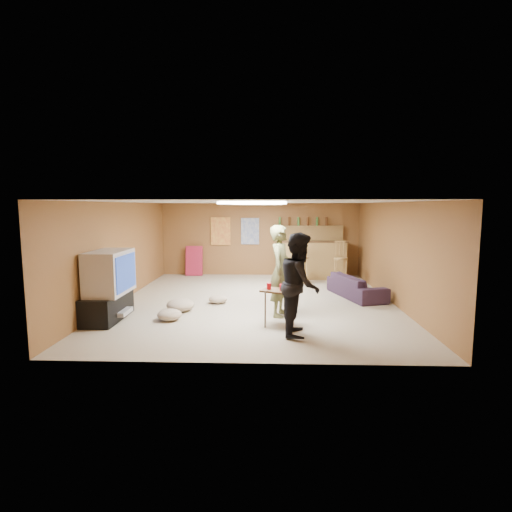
{
  "coord_description": "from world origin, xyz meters",
  "views": [
    {
      "loc": [
        0.32,
        -8.67,
        2.12
      ],
      "look_at": [
        0.0,
        0.2,
        1.0
      ],
      "focal_mm": 28.0,
      "sensor_mm": 36.0,
      "label": 1
    }
  ],
  "objects_px": {
    "tv_body": "(110,272)",
    "tray_table": "(276,307)",
    "person_olive": "(281,271)",
    "sofa": "(356,286)",
    "bar_counter": "(311,260)",
    "person_black": "(300,284)"
  },
  "relations": [
    {
      "from": "tv_body",
      "to": "tray_table",
      "type": "height_order",
      "value": "tv_body"
    },
    {
      "from": "person_olive",
      "to": "tray_table",
      "type": "xyz_separation_m",
      "value": [
        -0.09,
        -0.63,
        -0.56
      ]
    },
    {
      "from": "tv_body",
      "to": "person_black",
      "type": "bearing_deg",
      "value": -11.86
    },
    {
      "from": "person_black",
      "to": "bar_counter",
      "type": "bearing_deg",
      "value": -2.05
    },
    {
      "from": "tv_body",
      "to": "person_black",
      "type": "distance_m",
      "value": 3.53
    },
    {
      "from": "tv_body",
      "to": "bar_counter",
      "type": "height_order",
      "value": "tv_body"
    },
    {
      "from": "bar_counter",
      "to": "person_olive",
      "type": "height_order",
      "value": "person_olive"
    },
    {
      "from": "bar_counter",
      "to": "person_black",
      "type": "relative_size",
      "value": 1.18
    },
    {
      "from": "person_olive",
      "to": "person_black",
      "type": "height_order",
      "value": "person_olive"
    },
    {
      "from": "tv_body",
      "to": "sofa",
      "type": "distance_m",
      "value": 5.43
    },
    {
      "from": "bar_counter",
      "to": "person_olive",
      "type": "xyz_separation_m",
      "value": [
        -0.98,
        -4.06,
        0.33
      ]
    },
    {
      "from": "bar_counter",
      "to": "tray_table",
      "type": "xyz_separation_m",
      "value": [
        -1.06,
        -4.69,
        -0.23
      ]
    },
    {
      "from": "tv_body",
      "to": "person_olive",
      "type": "distance_m",
      "value": 3.2
    },
    {
      "from": "tv_body",
      "to": "person_olive",
      "type": "height_order",
      "value": "person_olive"
    },
    {
      "from": "tv_body",
      "to": "sofa",
      "type": "xyz_separation_m",
      "value": [
        4.98,
        2.05,
        -0.64
      ]
    },
    {
      "from": "tv_body",
      "to": "bar_counter",
      "type": "relative_size",
      "value": 0.55
    },
    {
      "from": "bar_counter",
      "to": "person_black",
      "type": "height_order",
      "value": "person_black"
    },
    {
      "from": "tray_table",
      "to": "tv_body",
      "type": "bearing_deg",
      "value": 175.62
    },
    {
      "from": "person_olive",
      "to": "sofa",
      "type": "bearing_deg",
      "value": -31.48
    },
    {
      "from": "sofa",
      "to": "tray_table",
      "type": "relative_size",
      "value": 2.73
    },
    {
      "from": "tv_body",
      "to": "tray_table",
      "type": "xyz_separation_m",
      "value": [
        3.09,
        -0.24,
        -0.58
      ]
    },
    {
      "from": "person_black",
      "to": "sofa",
      "type": "bearing_deg",
      "value": -23.19
    }
  ]
}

